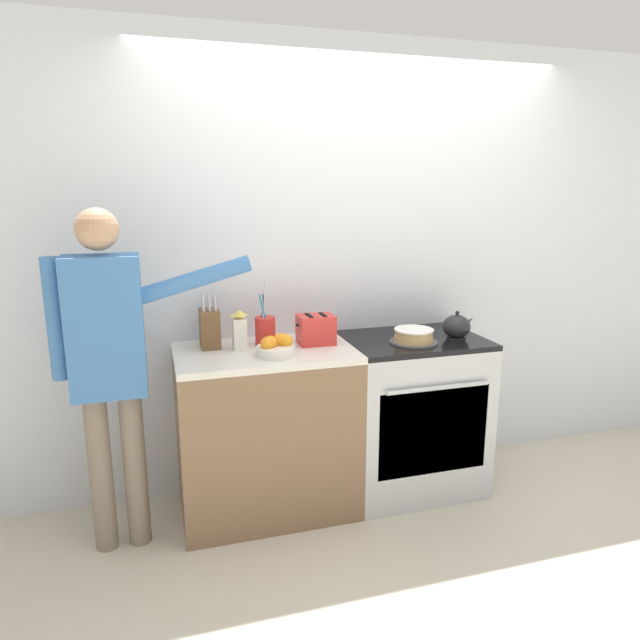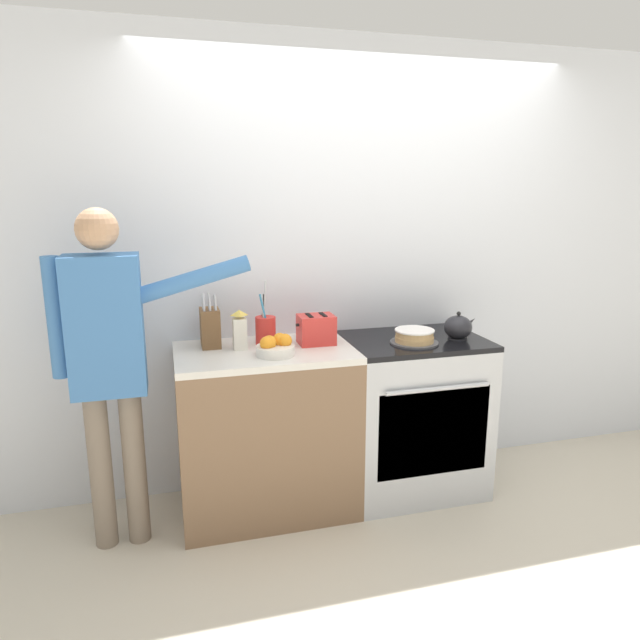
% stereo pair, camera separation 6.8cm
% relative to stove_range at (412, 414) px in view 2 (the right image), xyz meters
% --- Properties ---
extents(ground_plane, '(16.00, 16.00, 0.00)m').
position_rel_stove_range_xyz_m(ground_plane, '(-0.24, -0.29, -0.46)').
color(ground_plane, beige).
extents(wall_back, '(8.00, 0.04, 2.60)m').
position_rel_stove_range_xyz_m(wall_back, '(-0.24, 0.32, 0.84)').
color(wall_back, silver).
rests_on(wall_back, ground_plane).
extents(counter_cabinet, '(0.95, 0.59, 0.93)m').
position_rel_stove_range_xyz_m(counter_cabinet, '(-0.87, 0.00, -0.00)').
color(counter_cabinet, brown).
rests_on(counter_cabinet, ground_plane).
extents(stove_range, '(0.79, 0.62, 0.93)m').
position_rel_stove_range_xyz_m(stove_range, '(0.00, 0.00, 0.00)').
color(stove_range, '#B7BABF').
rests_on(stove_range, ground_plane).
extents(layer_cake, '(0.27, 0.27, 0.08)m').
position_rel_stove_range_xyz_m(layer_cake, '(-0.05, -0.09, 0.50)').
color(layer_cake, '#4C4C51').
rests_on(layer_cake, stove_range).
extents(tea_kettle, '(0.19, 0.16, 0.16)m').
position_rel_stove_range_xyz_m(tea_kettle, '(0.24, -0.07, 0.53)').
color(tea_kettle, '#232328').
rests_on(tea_kettle, stove_range).
extents(knife_block, '(0.10, 0.16, 0.30)m').
position_rel_stove_range_xyz_m(knife_block, '(-1.14, 0.14, 0.57)').
color(knife_block, brown).
rests_on(knife_block, counter_cabinet).
extents(utensil_crock, '(0.11, 0.11, 0.35)m').
position_rel_stove_range_xyz_m(utensil_crock, '(-0.84, 0.11, 0.55)').
color(utensil_crock, red).
rests_on(utensil_crock, counter_cabinet).
extents(fruit_bowl, '(0.20, 0.20, 0.11)m').
position_rel_stove_range_xyz_m(fruit_bowl, '(-0.83, -0.11, 0.51)').
color(fruit_bowl, silver).
rests_on(fruit_bowl, counter_cabinet).
extents(toaster, '(0.21, 0.15, 0.16)m').
position_rel_stove_range_xyz_m(toaster, '(-0.57, 0.04, 0.54)').
color(toaster, red).
rests_on(toaster, counter_cabinet).
extents(milk_carton, '(0.07, 0.07, 0.21)m').
position_rel_stove_range_xyz_m(milk_carton, '(-0.99, 0.05, 0.56)').
color(milk_carton, white).
rests_on(milk_carton, counter_cabinet).
extents(person_baker, '(0.94, 0.20, 1.68)m').
position_rel_stove_range_xyz_m(person_baker, '(-1.63, -0.13, 0.55)').
color(person_baker, '#7A6B5B').
rests_on(person_baker, ground_plane).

